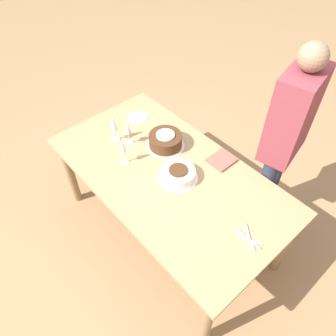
% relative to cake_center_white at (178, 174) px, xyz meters
% --- Properties ---
extents(ground_plane, '(12.00, 12.00, 0.00)m').
position_rel_cake_center_white_xyz_m(ground_plane, '(0.08, 0.02, -0.77)').
color(ground_plane, '#A87F56').
extents(dining_table, '(1.77, 0.96, 0.73)m').
position_rel_cake_center_white_xyz_m(dining_table, '(0.08, 0.02, -0.13)').
color(dining_table, tan).
rests_on(dining_table, ground_plane).
extents(cake_center_white, '(0.27, 0.27, 0.09)m').
position_rel_cake_center_white_xyz_m(cake_center_white, '(0.00, 0.00, 0.00)').
color(cake_center_white, white).
rests_on(cake_center_white, dining_table).
extents(cake_front_chocolate, '(0.29, 0.29, 0.12)m').
position_rel_cake_center_white_xyz_m(cake_front_chocolate, '(0.30, -0.15, 0.01)').
color(cake_front_chocolate, white).
rests_on(cake_front_chocolate, dining_table).
extents(wine_glass_near, '(0.07, 0.07, 0.23)m').
position_rel_cake_center_white_xyz_m(wine_glass_near, '(0.61, 0.09, 0.12)').
color(wine_glass_near, silver).
rests_on(wine_glass_near, dining_table).
extents(wine_glass_far, '(0.06, 0.06, 0.20)m').
position_rel_cake_center_white_xyz_m(wine_glass_far, '(0.51, 0.04, 0.10)').
color(wine_glass_far, silver).
rests_on(wine_glass_far, dining_table).
extents(wine_glass_extra, '(0.06, 0.06, 0.21)m').
position_rel_cake_center_white_xyz_m(wine_glass_extra, '(0.36, 0.18, 0.11)').
color(wine_glass_extra, silver).
rests_on(wine_glass_extra, dining_table).
extents(dessert_plate_right, '(0.17, 0.17, 0.01)m').
position_rel_cake_center_white_xyz_m(dessert_plate_right, '(0.71, -0.20, -0.03)').
color(dessert_plate_right, white).
rests_on(dessert_plate_right, dining_table).
extents(fork_pile, '(0.21, 0.12, 0.01)m').
position_rel_cake_center_white_xyz_m(fork_pile, '(-0.62, 0.02, -0.03)').
color(fork_pile, silver).
rests_on(fork_pile, dining_table).
extents(napkin_stack, '(0.16, 0.18, 0.02)m').
position_rel_cake_center_white_xyz_m(napkin_stack, '(-0.09, -0.34, -0.03)').
color(napkin_stack, '#B75B4C').
rests_on(napkin_stack, dining_table).
extents(person_cutting, '(0.30, 0.44, 1.59)m').
position_rel_cake_center_white_xyz_m(person_cutting, '(-0.32, -0.72, 0.19)').
color(person_cutting, '#2D334C').
rests_on(person_cutting, ground_plane).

